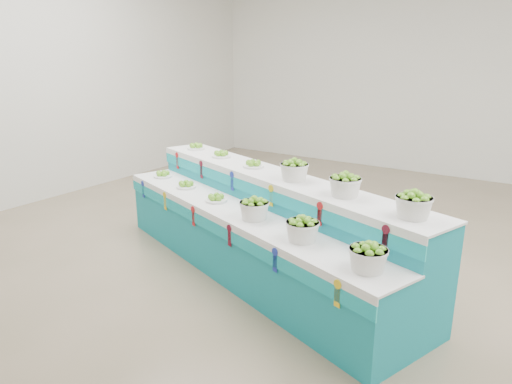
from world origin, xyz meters
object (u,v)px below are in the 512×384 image
plate_upper_mid (221,154)px  display_stand (256,225)px  basket_lower_left (254,208)px  basket_upper_right (414,205)px

plate_upper_mid → display_stand: bearing=-33.0°
display_stand → basket_lower_left: 0.50m
basket_lower_left → basket_upper_right: basket_upper_right is taller
basket_lower_left → plate_upper_mid: bearing=140.2°
display_stand → basket_lower_left: size_ratio=14.05×
basket_upper_right → display_stand: bearing=168.8°
display_stand → plate_upper_mid: plate_upper_mid is taller
plate_upper_mid → basket_upper_right: 2.71m
display_stand → basket_lower_left: display_stand is taller
basket_upper_right → basket_lower_left: bearing=-179.8°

